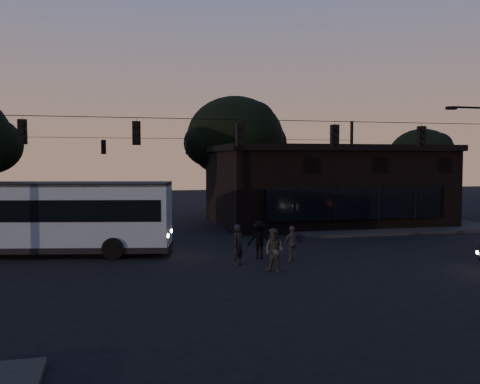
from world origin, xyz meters
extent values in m
plane|color=black|center=(0.00, 0.00, 0.00)|extent=(120.00, 120.00, 0.00)
cube|color=black|center=(12.00, 14.00, 0.07)|extent=(14.00, 10.00, 0.15)
cube|color=black|center=(9.00, 16.00, 2.50)|extent=(15.00, 10.00, 5.00)
cube|color=black|center=(9.00, 16.00, 5.20)|extent=(15.40, 10.40, 0.40)
cube|color=black|center=(9.00, 10.88, 1.80)|extent=(11.50, 0.18, 2.00)
cylinder|color=black|center=(4.00, 22.00, 2.00)|extent=(0.44, 0.44, 4.00)
ellipsoid|color=black|center=(4.00, 22.00, 6.20)|extent=(7.60, 7.60, 6.46)
cylinder|color=black|center=(18.00, 18.00, 1.50)|extent=(0.44, 0.44, 3.00)
ellipsoid|color=black|center=(18.00, 18.00, 4.65)|extent=(5.20, 5.20, 4.42)
cylinder|color=black|center=(0.00, 4.00, 6.20)|extent=(26.00, 0.03, 0.03)
cube|color=black|center=(-9.00, 4.00, 5.55)|extent=(0.34, 0.30, 1.00)
cube|color=black|center=(-4.50, 4.00, 5.55)|extent=(0.34, 0.30, 1.00)
cube|color=black|center=(0.00, 4.00, 5.55)|extent=(0.34, 0.30, 1.00)
cube|color=black|center=(4.50, 4.00, 5.55)|extent=(0.34, 0.30, 1.00)
cube|color=black|center=(9.00, 4.00, 5.55)|extent=(0.34, 0.30, 1.00)
cylinder|color=black|center=(13.00, 20.00, 3.75)|extent=(0.24, 0.24, 7.50)
cylinder|color=black|center=(0.00, 20.00, 6.00)|extent=(26.00, 0.03, 0.03)
cube|color=black|center=(-6.00, 20.00, 5.35)|extent=(0.34, 0.30, 1.00)
cube|color=black|center=(0.00, 20.00, 5.35)|extent=(0.34, 0.30, 1.00)
cube|color=black|center=(6.00, 20.00, 5.35)|extent=(0.34, 0.30, 1.00)
cube|color=gray|center=(-8.74, 7.28, 1.89)|extent=(12.20, 5.08, 2.81)
cube|color=black|center=(-8.74, 7.28, 2.16)|extent=(11.74, 5.02, 0.97)
cube|color=black|center=(-8.74, 7.28, 3.30)|extent=(12.20, 5.08, 0.16)
cube|color=black|center=(-8.74, 7.28, 0.38)|extent=(12.31, 5.16, 0.27)
cylinder|color=black|center=(-5.52, 5.22, 0.49)|extent=(1.01, 0.46, 0.97)
cylinder|color=black|center=(-4.97, 7.87, 0.49)|extent=(1.01, 0.46, 0.97)
imported|color=black|center=(-0.41, 2.60, 0.86)|extent=(0.75, 0.69, 1.72)
imported|color=#2B2A27|center=(0.62, 0.87, 0.87)|extent=(1.04, 1.07, 1.74)
imported|color=#2E2933|center=(2.14, 3.04, 0.77)|extent=(0.95, 0.54, 1.54)
imported|color=black|center=(0.87, 3.87, 0.85)|extent=(1.21, 0.88, 1.69)
camera|label=1|loc=(-5.63, -18.99, 4.40)|focal=40.00mm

